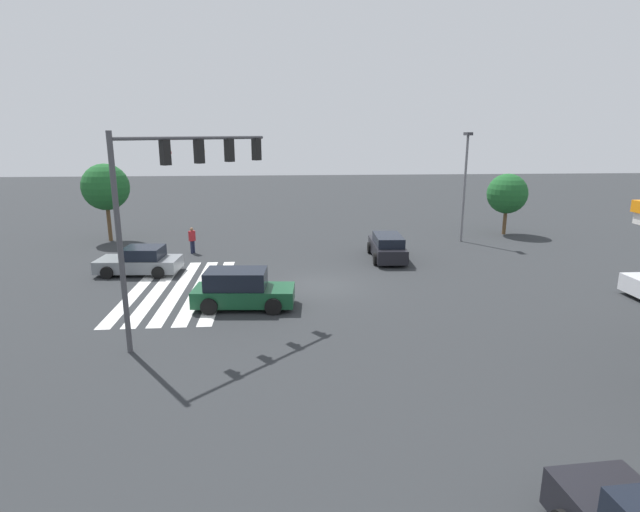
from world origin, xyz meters
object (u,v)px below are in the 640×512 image
pedestrian (192,239)px  traffic_signal_mast (178,184)px  street_light_pole_b (465,176)px  car_4 (241,290)px  car_0 (387,247)px  tree_corner_b (106,187)px  tree_corner_c (507,194)px  car_2 (140,261)px

pedestrian → traffic_signal_mast: bearing=-36.4°
traffic_signal_mast → street_light_pole_b: bearing=-1.8°
car_4 → street_light_pole_b: (-12.20, 13.91, 3.61)m
car_0 → traffic_signal_mast: bearing=139.8°
street_light_pole_b → tree_corner_b: size_ratio=1.38×
tree_corner_b → tree_corner_c: (-0.18, 27.89, -0.72)m
car_4 → traffic_signal_mast: bearing=-121.1°
traffic_signal_mast → car_4: traffic_signal_mast is taller
traffic_signal_mast → car_2: size_ratio=1.69×
pedestrian → street_light_pole_b: size_ratio=0.22×
pedestrian → tree_corner_c: 22.17m
car_0 → car_2: car_0 is taller
traffic_signal_mast → street_light_pole_b: (-14.76, 15.72, -1.11)m
car_2 → tree_corner_b: 9.99m
street_light_pole_b → tree_corner_c: (-2.17, 3.98, -1.44)m
pedestrian → tree_corner_b: size_ratio=0.31×
traffic_signal_mast → car_2: bearing=70.3°
traffic_signal_mast → tree_corner_c: (-16.93, 19.71, -2.55)m
car_2 → tree_corner_c: tree_corner_c is taller
car_2 → tree_corner_c: bearing=-155.8°
car_0 → street_light_pole_b: bearing=-50.6°
tree_corner_b → street_light_pole_b: bearing=85.2°
pedestrian → street_light_pole_b: street_light_pole_b is taller
car_0 → pedestrian: 11.84m
pedestrian → street_light_pole_b: (-2.15, 17.66, 3.50)m
street_light_pole_b → traffic_signal_mast: bearing=-46.8°
pedestrian → tree_corner_c: (-4.32, 21.64, 2.06)m
car_4 → tree_corner_c: bearing=42.9°
tree_corner_b → car_0: bearing=70.2°
car_2 → car_0: bearing=-167.4°
tree_corner_c → traffic_signal_mast: bearing=-49.3°
car_4 → tree_corner_b: 17.59m
traffic_signal_mast → tree_corner_b: (-16.75, -8.18, -1.84)m
pedestrian → tree_corner_b: (-4.14, -6.25, 2.78)m
car_4 → tree_corner_c: size_ratio=0.99×
car_4 → tree_corner_c: tree_corner_c is taller
car_2 → pedestrian: bearing=-110.2°
car_0 → street_light_pole_b: size_ratio=0.65×
street_light_pole_b → car_0: bearing=-53.6°
car_4 → tree_corner_b: tree_corner_b is taller
traffic_signal_mast → pedestrian: 13.57m
car_0 → pedestrian: size_ratio=2.91×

